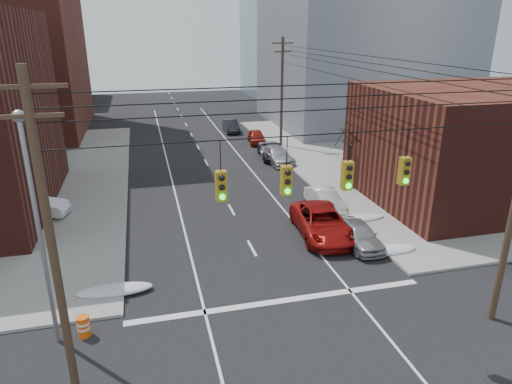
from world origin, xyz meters
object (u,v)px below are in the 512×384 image
parked_car_c (273,151)px  lot_car_a (31,206)px  parked_car_f (231,126)px  construction_barrel (84,326)px  parked_car_b (325,200)px  lot_car_b (22,168)px  red_pickup (322,222)px  parked_car_e (257,137)px  parked_car_a (359,234)px  parked_car_d (277,155)px

parked_car_c → lot_car_a: bearing=-147.1°
parked_car_f → construction_barrel: size_ratio=4.80×
parked_car_b → lot_car_b: bearing=146.9°
red_pickup → parked_car_e: bearing=90.4°
parked_car_c → lot_car_a: (-19.38, -10.15, 0.22)m
parked_car_e → parked_car_a: bearing=-84.0°
parked_car_b → parked_car_f: (-1.50, 25.82, 0.02)m
parked_car_e → lot_car_a: (-19.38, -16.48, 0.21)m
lot_car_a → construction_barrel: size_ratio=5.07×
parked_car_c → lot_car_b: lot_car_b is taller
parked_car_b → lot_car_b: 25.28m
parked_car_d → parked_car_e: size_ratio=1.23×
parked_car_c → parked_car_f: size_ratio=1.14×
red_pickup → parked_car_f: red_pickup is taller
parked_car_c → parked_car_d: parked_car_d is taller
parked_car_a → parked_car_e: (0.36, 25.33, -0.01)m
red_pickup → parked_car_a: size_ratio=1.47×
red_pickup → lot_car_a: bearing=163.1°
red_pickup → lot_car_b: size_ratio=1.18×
parked_car_b → red_pickup: bearing=-117.7°
parked_car_b → parked_car_c: (0.10, 13.33, -0.01)m
lot_car_a → lot_car_b: size_ratio=0.89×
parked_car_d → parked_car_f: parked_car_d is taller
parked_car_d → parked_car_e: bearing=84.3°
parked_car_e → lot_car_a: size_ratio=0.89×
red_pickup → parked_car_d: (1.87, 15.69, -0.11)m
parked_car_e → lot_car_a: bearing=-132.8°
red_pickup → parked_car_c: 17.28m
parked_car_c → construction_barrel: (-14.90, -23.75, -0.22)m
parked_car_c → lot_car_a: size_ratio=1.08×
parked_car_a → parked_car_d: (0.33, 17.51, 0.03)m
parked_car_a → parked_car_f: size_ratio=0.95×
red_pickup → lot_car_a: size_ratio=1.32×
parked_car_c → construction_barrel: bearing=-116.9°
red_pickup → parked_car_b: (1.80, 3.84, -0.14)m
parked_car_f → lot_car_a: 28.79m
red_pickup → lot_car_a: (-17.48, 7.02, 0.06)m
red_pickup → parked_car_e: size_ratio=1.48×
lot_car_a → lot_car_b: bearing=27.3°
parked_car_e → parked_car_d: bearing=-83.4°
lot_car_b → parked_car_d: bearing=-105.8°
parked_car_d → construction_barrel: parked_car_d is taller
parked_car_a → parked_car_d: bearing=89.4°
red_pickup → construction_barrel: (-13.00, -6.58, -0.38)m
parked_car_d → lot_car_a: lot_car_a is taller
parked_car_e → construction_barrel: 33.57m
red_pickup → parked_car_a: 2.40m
red_pickup → parked_car_e: red_pickup is taller
parked_car_b → parked_car_c: parked_car_b is taller
parked_car_d → lot_car_a: (-19.35, -8.66, 0.17)m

